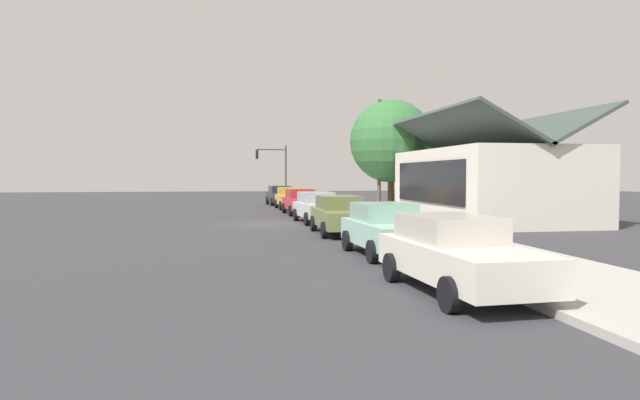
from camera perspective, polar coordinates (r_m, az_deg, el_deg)
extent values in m
plane|color=#38383D|center=(28.16, -5.65, -2.49)|extent=(120.00, 120.00, 0.00)
cube|color=#B2AFA8|center=(29.11, 5.41, -2.17)|extent=(60.00, 4.20, 0.16)
cube|color=#2D3035|center=(46.74, -4.06, 0.33)|extent=(4.72, 2.05, 0.70)
cube|color=#27292D|center=(47.18, -4.15, 1.12)|extent=(2.30, 1.71, 0.56)
cylinder|color=black|center=(45.49, -2.65, -0.17)|extent=(0.67, 0.25, 0.66)
cylinder|color=black|center=(45.20, -4.92, -0.19)|extent=(0.67, 0.25, 0.66)
cylinder|color=black|center=(48.31, -3.25, -0.01)|extent=(0.67, 0.25, 0.66)
cylinder|color=black|center=(48.04, -5.39, -0.03)|extent=(0.67, 0.25, 0.66)
cube|color=gold|center=(40.88, -3.05, 0.02)|extent=(4.41, 1.87, 0.70)
cube|color=gold|center=(41.29, -3.14, 0.92)|extent=(2.14, 1.59, 0.56)
cylinder|color=black|center=(39.70, -1.52, -0.55)|extent=(0.67, 0.24, 0.66)
cylinder|color=black|center=(39.43, -4.00, -0.58)|extent=(0.67, 0.24, 0.66)
cylinder|color=black|center=(42.36, -2.16, -0.36)|extent=(0.67, 0.24, 0.66)
cylinder|color=black|center=(42.11, -4.49, -0.38)|extent=(0.67, 0.24, 0.66)
cube|color=red|center=(35.14, -1.92, -0.38)|extent=(4.70, 1.94, 0.70)
cube|color=#A9272B|center=(35.57, -2.05, 0.67)|extent=(2.28, 1.65, 0.56)
cylinder|color=black|center=(33.92, -0.02, -1.07)|extent=(0.67, 0.24, 0.66)
cylinder|color=black|center=(33.60, -3.01, -1.11)|extent=(0.67, 0.24, 0.66)
cylinder|color=black|center=(36.74, -0.93, -0.80)|extent=(0.67, 0.24, 0.66)
cylinder|color=black|center=(36.44, -3.70, -0.83)|extent=(0.67, 0.24, 0.66)
cube|color=silver|center=(28.87, -0.23, -1.00)|extent=(4.83, 2.04, 0.70)
cube|color=#A0A2A6|center=(29.30, -0.44, 0.28)|extent=(2.36, 1.68, 0.56)
cylinder|color=black|center=(27.69, 2.24, -1.88)|extent=(0.67, 0.26, 0.66)
cylinder|color=black|center=(27.28, -1.34, -1.95)|extent=(0.67, 0.26, 0.66)
cylinder|color=black|center=(30.53, 0.77, -1.47)|extent=(0.67, 0.26, 0.66)
cylinder|color=black|center=(30.15, -2.49, -1.52)|extent=(0.67, 0.26, 0.66)
cube|color=olive|center=(23.29, 2.12, -1.85)|extent=(4.79, 1.95, 0.70)
cube|color=#61683C|center=(23.72, 1.91, -0.24)|extent=(2.31, 1.68, 0.56)
cylinder|color=black|center=(22.09, 5.24, -3.00)|extent=(0.66, 0.23, 0.66)
cylinder|color=black|center=(21.71, 0.45, -3.09)|extent=(0.66, 0.23, 0.66)
cylinder|color=black|center=(24.95, 3.58, -2.37)|extent=(0.66, 0.23, 0.66)
cylinder|color=black|center=(24.62, -0.67, -2.43)|extent=(0.66, 0.23, 0.66)
cube|color=#9ED1BC|center=(17.16, 6.93, -3.42)|extent=(4.43, 1.99, 0.70)
cube|color=#86B1A0|center=(17.52, 6.47, -1.23)|extent=(2.16, 1.68, 0.56)
cylinder|color=black|center=(16.28, 11.53, -5.02)|extent=(0.67, 0.25, 0.66)
cylinder|color=black|center=(15.64, 5.39, -5.28)|extent=(0.67, 0.25, 0.66)
cylinder|color=black|center=(18.77, 8.20, -4.00)|extent=(0.67, 0.25, 0.66)
cylinder|color=black|center=(18.22, 2.81, -4.17)|extent=(0.67, 0.25, 0.66)
cube|color=silver|center=(12.00, 14.01, -6.03)|extent=(4.94, 2.09, 0.70)
cube|color=beige|center=(12.35, 13.03, -2.84)|extent=(2.41, 1.74, 0.56)
cylinder|color=black|center=(11.24, 21.77, -8.52)|extent=(0.67, 0.25, 0.66)
cylinder|color=black|center=(10.32, 13.13, -9.39)|extent=(0.67, 0.25, 0.66)
cylinder|color=black|center=(13.79, 14.63, -6.40)|extent=(0.67, 0.25, 0.66)
cylinder|color=black|center=(13.05, 7.32, -6.85)|extent=(0.67, 0.25, 0.66)
cube|color=silver|center=(31.30, 16.82, 1.44)|extent=(11.51, 6.78, 3.84)
cube|color=black|center=(29.91, 10.94, 1.82)|extent=(9.21, 0.08, 2.15)
cube|color=#3F4C47|center=(30.66, 14.04, 6.73)|extent=(12.11, 3.69, 2.06)
cube|color=#3F4C47|center=(32.18, 19.60, 6.46)|extent=(12.11, 3.69, 2.06)
cylinder|color=brown|center=(38.01, 7.26, 1.23)|extent=(0.44, 0.44, 3.23)
sphere|color=#38753D|center=(38.07, 7.29, 5.98)|extent=(5.57, 5.57, 5.57)
cylinder|color=#383833|center=(50.78, -3.51, 2.67)|extent=(0.14, 0.14, 5.20)
cylinder|color=#383833|center=(50.71, -4.98, 5.15)|extent=(0.10, 2.60, 0.10)
cube|color=black|center=(50.59, -6.45, 4.64)|extent=(0.28, 0.24, 0.80)
sphere|color=red|center=(50.75, -6.46, 4.93)|extent=(0.16, 0.16, 0.16)
sphere|color=yellow|center=(50.74, -6.46, 4.64)|extent=(0.16, 0.16, 0.16)
sphere|color=green|center=(50.73, -6.46, 4.34)|extent=(0.16, 0.16, 0.16)
cylinder|color=brown|center=(37.38, 6.06, 4.49)|extent=(0.24, 0.24, 7.50)
cube|color=brown|center=(37.62, 6.08, 9.29)|extent=(1.80, 0.12, 0.12)
cylinder|color=red|center=(43.86, -1.68, -0.13)|extent=(0.22, 0.22, 0.55)
sphere|color=red|center=(43.84, -1.68, 0.32)|extent=(0.18, 0.18, 0.18)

